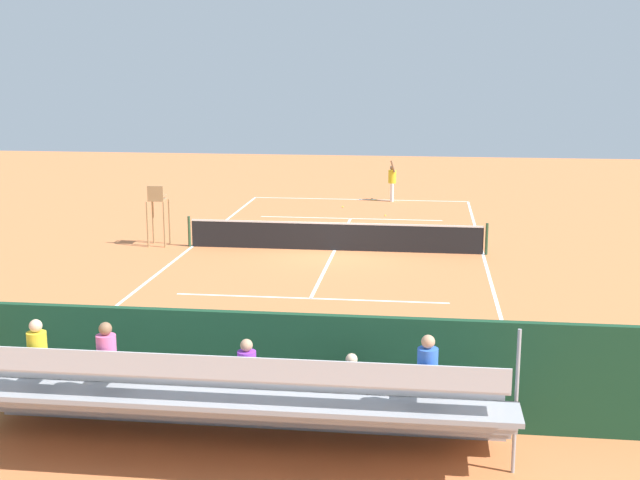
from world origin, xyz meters
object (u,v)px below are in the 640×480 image
Objects in this scene: tennis_net at (335,236)px; tennis_ball_near at (343,207)px; courtside_bench at (390,381)px; bleacher_stand at (233,399)px; tennis_ball_far at (385,215)px; tennis_racket at (373,200)px; equipment_bag at (298,398)px; tennis_player at (392,179)px; umpire_chair at (158,209)px.

tennis_ball_near is at bearing -86.12° from tennis_net.
courtside_bench is at bearing 100.59° from tennis_net.
bleacher_stand reaches higher than courtside_bench.
tennis_ball_near is at bearing -44.00° from tennis_ball_far.
tennis_ball_near is at bearing 61.79° from tennis_racket.
equipment_bag is 1.54× the size of tennis_racket.
tennis_racket is at bearing -79.72° from tennis_ball_far.
bleacher_stand is at bearing 90.05° from tennis_net.
bleacher_stand is 3.27m from courtside_bench.
tennis_racket is at bearing -89.67° from equipment_bag.
equipment_bag reaches higher than tennis_racket.
courtside_bench is at bearing 94.37° from tennis_racket.
courtside_bench is 0.93× the size of tennis_player.
umpire_chair reaches higher than tennis_racket.
equipment_bag is 13.64× the size of tennis_ball_far.
tennis_ball_far is at bearing -138.13° from umpire_chair.
tennis_player is at bearing -91.60° from tennis_ball_far.
umpire_chair is at bearing 41.87° from tennis_ball_far.
tennis_player is 4.02m from tennis_ball_far.
tennis_ball_near reaches higher than tennis_racket.
tennis_net is 6.94m from tennis_ball_far.
equipment_bag is (-0.77, 13.40, -0.32)m from tennis_net.
tennis_player is at bearing -136.36° from tennis_ball_near.
tennis_ball_far is at bearing -93.55° from bleacher_stand.
bleacher_stand is 137.27× the size of tennis_ball_near.
tennis_ball_far is at bearing 136.00° from tennis_ball_near.
bleacher_stand is at bearing 69.08° from equipment_bag.
umpire_chair is 3.65× the size of tennis_racket.
tennis_ball_far is (-1.98, 1.91, 0.00)m from tennis_ball_near.
courtside_bench is 27.27× the size of tennis_ball_near.
bleacher_stand reaches higher than umpire_chair.
tennis_player is (-0.73, -24.08, 0.84)m from equipment_bag.
umpire_chair is 1.11× the size of tennis_player.
umpire_chair is at bearing -56.77° from courtside_bench.
tennis_racket is at bearing -121.87° from umpire_chair.
tennis_racket is (-0.63, -10.96, -0.49)m from tennis_net.
bleacher_stand is at bearing 86.45° from tennis_ball_far.
tennis_ball_near is at bearing -82.04° from courtside_bench.
umpire_chair is 15.86m from courtside_bench.
courtside_bench is 24.31m from tennis_racket.
equipment_bag is at bearing 93.53° from tennis_ball_near.
tennis_ball_far is (-7.59, -6.80, -1.28)m from umpire_chair.
equipment_bag is at bearing 4.30° from courtside_bench.
tennis_player is (-1.48, -26.06, 0.08)m from bleacher_stand.
tennis_racket is 8.88× the size of tennis_ball_far.
equipment_bag is at bearing 93.30° from tennis_net.
courtside_bench is at bearing -139.45° from bleacher_stand.
tennis_net is 5.72× the size of courtside_bench.
tennis_racket is at bearing -18.04° from tennis_player.
bleacher_stand is 22.22m from tennis_ball_far.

